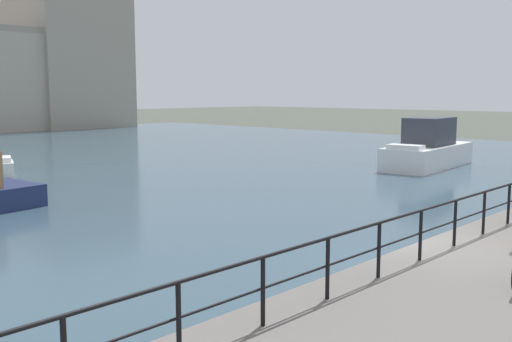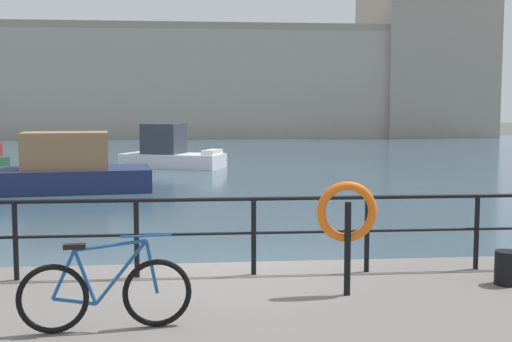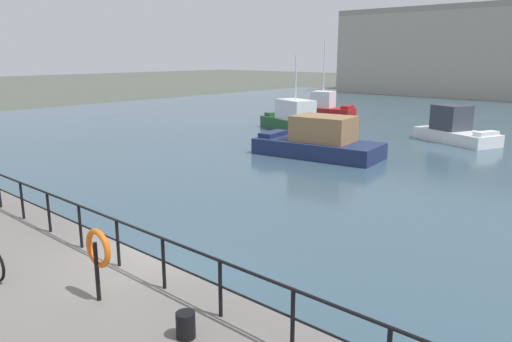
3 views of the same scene
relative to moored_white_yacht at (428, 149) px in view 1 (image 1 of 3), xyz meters
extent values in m
plane|color=#4C5147|center=(-18.34, -9.35, -1.05)|extent=(240.00, 240.00, 0.00)
cube|color=gray|center=(6.18, 52.60, 6.78)|extent=(11.38, 14.61, 15.66)
cube|color=white|center=(0.01, 0.00, -0.41)|extent=(7.77, 3.40, 1.27)
cube|color=#333842|center=(0.09, 0.01, 1.00)|extent=(3.48, 2.30, 1.56)
cube|color=white|center=(-3.13, -0.34, 0.34)|extent=(1.09, 1.91, 0.24)
cube|color=white|center=(-17.99, 14.13, -0.21)|extent=(1.14, 1.65, 0.24)
cylinder|color=black|center=(-26.08, -10.10, 0.25)|extent=(0.07, 0.07, 1.05)
cylinder|color=black|center=(-24.50, -10.10, 0.25)|extent=(0.07, 0.07, 1.05)
cylinder|color=black|center=(-22.91, -10.10, 0.25)|extent=(0.07, 0.07, 1.05)
cylinder|color=black|center=(-21.33, -10.10, 0.25)|extent=(0.07, 0.07, 1.05)
cylinder|color=black|center=(-19.74, -10.10, 0.25)|extent=(0.07, 0.07, 1.05)
cylinder|color=black|center=(-18.15, -10.10, 0.25)|extent=(0.07, 0.07, 1.05)
cylinder|color=black|center=(-16.57, -10.10, 0.25)|extent=(0.07, 0.07, 1.05)
cylinder|color=black|center=(-14.98, -10.10, 0.25)|extent=(0.07, 0.07, 1.05)
cylinder|color=black|center=(-17.36, -10.10, 0.77)|extent=(23.78, 0.06, 0.06)
cylinder|color=black|center=(-17.36, -10.10, 0.30)|extent=(23.78, 0.04, 0.04)
camera|label=1|loc=(-30.60, -15.80, 3.17)|focal=41.14mm
camera|label=2|loc=(-18.99, -19.05, 2.02)|focal=46.78mm
camera|label=3|loc=(-9.33, -15.51, 4.22)|focal=34.34mm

